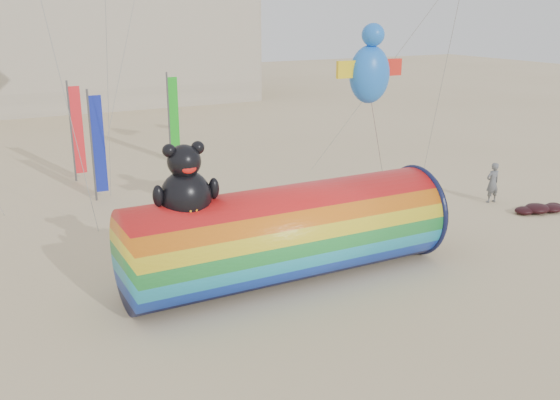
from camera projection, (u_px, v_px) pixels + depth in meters
name	position (u px, v px, depth m)	size (l,w,h in m)	color
ground	(288.00, 284.00, 20.39)	(160.00, 160.00, 0.00)	#CCB58C
windsock_assembly	(288.00, 231.00, 20.39)	(10.90, 3.32, 5.02)	red
kite_handler	(493.00, 183.00, 28.73)	(0.69, 0.45, 1.89)	#5C5E63
fabric_bundle	(539.00, 208.00, 27.56)	(2.62, 1.35, 0.41)	black
festival_banners	(118.00, 130.00, 32.21)	(6.42, 5.97, 5.20)	#59595E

